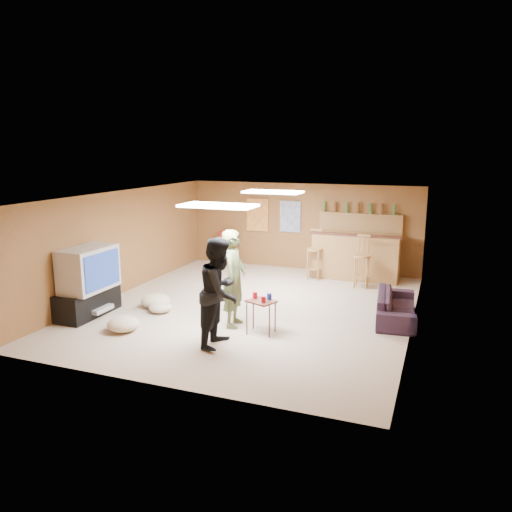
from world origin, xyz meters
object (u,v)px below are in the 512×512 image
(person_black, at_px, (220,292))
(sofa, at_px, (396,306))
(tv_body, at_px, (88,269))
(bar_counter, at_px, (356,256))
(person_olive, at_px, (234,278))
(tray_table, at_px, (261,317))

(person_black, bearing_deg, sofa, -49.94)
(tv_body, height_order, person_black, person_black)
(bar_counter, distance_m, person_black, 5.05)
(tv_body, distance_m, person_olive, 2.75)
(tv_body, bearing_deg, person_black, -8.29)
(sofa, xyz_separation_m, tray_table, (-2.07, -1.53, 0.04))
(bar_counter, bearing_deg, tv_body, -133.00)
(bar_counter, height_order, person_black, person_black)
(bar_counter, xyz_separation_m, person_olive, (-1.44, -3.99, 0.31))
(tv_body, bearing_deg, person_olive, 9.68)
(person_olive, distance_m, sofa, 3.02)
(person_olive, relative_size, tray_table, 2.98)
(tv_body, xyz_separation_m, person_black, (2.85, -0.42, -0.03))
(person_olive, distance_m, person_black, 0.89)
(tray_table, bearing_deg, person_black, -122.04)
(bar_counter, relative_size, sofa, 1.16)
(bar_counter, bearing_deg, person_olive, -109.83)
(sofa, distance_m, tray_table, 2.57)
(person_olive, height_order, tray_table, person_olive)
(bar_counter, distance_m, tray_table, 4.27)
(tv_body, bearing_deg, tray_table, 4.81)
(tray_table, bearing_deg, person_olive, 161.92)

